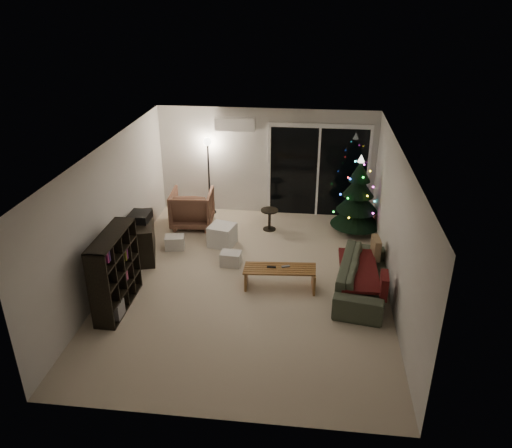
{
  "coord_description": "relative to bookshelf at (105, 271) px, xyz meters",
  "views": [
    {
      "loc": [
        1.04,
        -7.76,
        4.88
      ],
      "look_at": [
        0.1,
        0.3,
        1.05
      ],
      "focal_mm": 35.0,
      "sensor_mm": 36.0,
      "label": 1
    }
  ],
  "objects": [
    {
      "name": "room",
      "position": [
        2.71,
        2.49,
        0.34
      ],
      "size": [
        6.5,
        7.51,
        2.6
      ],
      "color": "beige",
      "rests_on": "ground"
    },
    {
      "name": "bookshelf",
      "position": [
        0.0,
        0.0,
        0.0
      ],
      "size": [
        0.51,
        1.38,
        1.35
      ],
      "primitive_type": null,
      "rotation": [
        0.0,
        0.0,
        0.13
      ],
      "color": "black",
      "rests_on": "floor"
    },
    {
      "name": "media_cabinet",
      "position": [
        0.0,
        1.8,
        -0.29
      ],
      "size": [
        0.8,
        1.3,
        0.76
      ],
      "primitive_type": "cube",
      "rotation": [
        0.0,
        0.0,
        0.3
      ],
      "color": "black",
      "rests_on": "floor"
    },
    {
      "name": "stereo",
      "position": [
        0.0,
        1.8,
        0.17
      ],
      "size": [
        0.39,
        0.46,
        0.16
      ],
      "primitive_type": "cube",
      "color": "black",
      "rests_on": "media_cabinet"
    },
    {
      "name": "armchair",
      "position": [
        0.67,
        3.28,
        -0.25
      ],
      "size": [
        0.96,
        0.99,
        0.84
      ],
      "primitive_type": "imported",
      "rotation": [
        0.0,
        0.0,
        3.21
      ],
      "color": "brown",
      "rests_on": "floor"
    },
    {
      "name": "ottoman",
      "position": [
        1.51,
        2.42,
        -0.45
      ],
      "size": [
        0.6,
        0.6,
        0.45
      ],
      "primitive_type": "cube",
      "rotation": [
        0.0,
        0.0,
        -0.25
      ],
      "color": "white",
      "rests_on": "floor"
    },
    {
      "name": "cardboard_box_a",
      "position": [
        0.56,
        2.14,
        -0.54
      ],
      "size": [
        0.44,
        0.37,
        0.28
      ],
      "primitive_type": "cube",
      "rotation": [
        0.0,
        0.0,
        0.19
      ],
      "color": "silver",
      "rests_on": "floor"
    },
    {
      "name": "cardboard_box_b",
      "position": [
        1.82,
        1.59,
        -0.54
      ],
      "size": [
        0.41,
        0.32,
        0.27
      ],
      "primitive_type": "cube",
      "rotation": [
        0.0,
        0.0,
        -0.06
      ],
      "color": "silver",
      "rests_on": "floor"
    },
    {
      "name": "side_table",
      "position": [
        2.42,
        3.26,
        -0.43
      ],
      "size": [
        0.43,
        0.43,
        0.48
      ],
      "primitive_type": "cylinder",
      "rotation": [
        0.0,
        0.0,
        0.12
      ],
      "color": "black",
      "rests_on": "floor"
    },
    {
      "name": "floor_lamp",
      "position": [
        0.92,
        4.03,
        0.22
      ],
      "size": [
        0.29,
        0.29,
        1.79
      ],
      "primitive_type": "cylinder",
      "color": "black",
      "rests_on": "floor"
    },
    {
      "name": "sofa",
      "position": [
        4.3,
        0.93,
        -0.37
      ],
      "size": [
        1.15,
        2.17,
        0.6
      ],
      "primitive_type": "imported",
      "rotation": [
        0.0,
        0.0,
        1.4
      ],
      "color": "#49533E",
      "rests_on": "floor"
    },
    {
      "name": "sofa_throw",
      "position": [
        4.2,
        0.93,
        -0.24
      ],
      "size": [
        0.65,
        1.49,
        0.05
      ],
      "primitive_type": "cube",
      "color": "maroon",
      "rests_on": "sofa"
    },
    {
      "name": "cushion_a",
      "position": [
        4.55,
        1.58,
        -0.13
      ],
      "size": [
        0.15,
        0.41,
        0.4
      ],
      "primitive_type": "cube",
      "rotation": [
        0.0,
        0.0,
        0.09
      ],
      "color": "#9D7757",
      "rests_on": "sofa"
    },
    {
      "name": "cushion_b",
      "position": [
        4.55,
        0.28,
        -0.13
      ],
      "size": [
        0.15,
        0.4,
        0.4
      ],
      "primitive_type": "cube",
      "rotation": [
        0.0,
        0.0,
        -0.07
      ],
      "color": "maroon",
      "rests_on": "sofa"
    },
    {
      "name": "coffee_table",
      "position": [
        2.82,
        0.89,
        -0.47
      ],
      "size": [
        1.3,
        0.54,
        0.4
      ],
      "primitive_type": null,
      "rotation": [
        0.0,
        0.0,
        0.08
      ],
      "color": "brown",
      "rests_on": "floor"
    },
    {
      "name": "remote_a",
      "position": [
        2.67,
        0.89,
        -0.26
      ],
      "size": [
        0.16,
        0.05,
        0.02
      ],
      "primitive_type": "cube",
      "color": "black",
      "rests_on": "coffee_table"
    },
    {
      "name": "remote_b",
      "position": [
        2.92,
        0.94,
        -0.26
      ],
      "size": [
        0.15,
        0.09,
        0.02
      ],
      "primitive_type": "cube",
      "rotation": [
        0.0,
        0.0,
        0.35
      ],
      "color": "slate",
      "rests_on": "coffee_table"
    },
    {
      "name": "christmas_tree",
      "position": [
        4.31,
        3.33,
        0.21
      ],
      "size": [
        1.36,
        1.36,
        1.78
      ],
      "primitive_type": "cone",
      "rotation": [
        0.0,
        0.0,
        -0.27
      ],
      "color": "black",
      "rests_on": "floor"
    }
  ]
}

